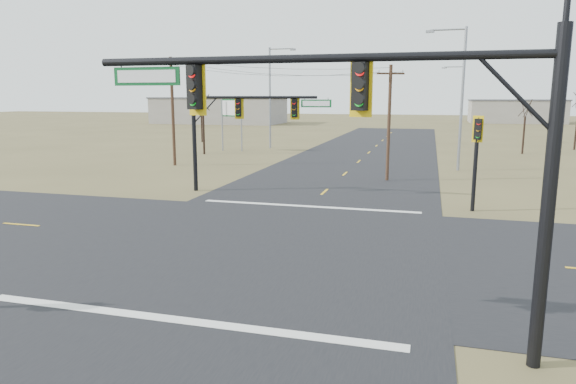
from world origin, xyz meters
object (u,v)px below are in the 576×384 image
object	(u,v)px
bare_tree_a	(203,100)
bare_tree_c	(526,107)
streetlight_a	(459,91)
streetlight_b	(460,100)
utility_pole_far	(173,110)
streetlight_c	(272,92)
mast_arm_far	(241,117)
mast_arm_near	(376,122)
bare_tree_b	(201,104)
utility_pole_near	(389,121)
highway_sign	(232,114)
pedestal_signal_ne	(477,144)

from	to	relation	value
bare_tree_a	bare_tree_c	distance (m)	33.35
streetlight_a	streetlight_b	size ratio (longest dim) A/B	1.15
utility_pole_far	streetlight_c	bearing A→B (deg)	77.59
mast_arm_far	mast_arm_near	bearing A→B (deg)	-80.49
bare_tree_b	mast_arm_far	bearing A→B (deg)	-61.44
mast_arm_near	utility_pole_far	bearing A→B (deg)	145.13
streetlight_c	utility_pole_near	bearing A→B (deg)	-59.04
mast_arm_far	bare_tree_c	world-z (taller)	mast_arm_far
mast_arm_far	highway_sign	size ratio (longest dim) A/B	1.56
streetlight_c	bare_tree_b	bearing A→B (deg)	149.51
mast_arm_far	pedestal_signal_ne	bearing A→B (deg)	-26.87
mast_arm_far	highway_sign	bearing A→B (deg)	93.45
mast_arm_far	utility_pole_far	size ratio (longest dim) A/B	0.96
streetlight_a	bare_tree_a	distance (m)	25.38
mast_arm_near	utility_pole_near	distance (m)	25.29
pedestal_signal_ne	utility_pole_far	xyz separation A→B (m)	(-23.73, 12.52, 1.25)
highway_sign	streetlight_b	size ratio (longest dim) A/B	0.58
streetlight_b	utility_pole_near	bearing A→B (deg)	-76.89
bare_tree_b	streetlight_c	bearing A→B (deg)	-25.30
mast_arm_near	mast_arm_far	size ratio (longest dim) A/B	1.20
utility_pole_near	bare_tree_a	size ratio (longest dim) A/B	1.15
streetlight_a	bare_tree_b	world-z (taller)	streetlight_a
pedestal_signal_ne	utility_pole_near	size ratio (longest dim) A/B	0.62
pedestal_signal_ne	bare_tree_c	xyz separation A→B (m)	(7.11, 30.44, 1.31)
pedestal_signal_ne	bare_tree_a	size ratio (longest dim) A/B	0.71
highway_sign	streetlight_a	world-z (taller)	streetlight_a
utility_pole_far	highway_sign	xyz separation A→B (m)	(0.37, 12.69, -0.77)
mast_arm_far	pedestal_signal_ne	size ratio (longest dim) A/B	1.77
mast_arm_far	streetlight_b	xyz separation A→B (m)	(14.59, 39.73, 0.80)
bare_tree_b	bare_tree_c	size ratio (longest dim) A/B	1.01
highway_sign	bare_tree_a	distance (m)	4.44
mast_arm_far	utility_pole_far	bearing A→B (deg)	114.21
utility_pole_near	utility_pole_far	bearing A→B (deg)	169.37
utility_pole_near	streetlight_a	size ratio (longest dim) A/B	0.72
streetlight_a	mast_arm_near	bearing A→B (deg)	-82.65
pedestal_signal_ne	highway_sign	size ratio (longest dim) A/B	0.88
streetlight_b	bare_tree_b	xyz separation A→B (m)	(-32.57, -6.70, -0.52)
utility_pole_far	highway_sign	bearing A→B (deg)	88.35
mast_arm_far	utility_pole_near	size ratio (longest dim) A/B	1.09
highway_sign	utility_pole_near	bearing A→B (deg)	-22.03
utility_pole_near	utility_pole_far	distance (m)	18.92
highway_sign	bare_tree_c	xyz separation A→B (m)	(30.47, 5.22, 0.83)
pedestal_signal_ne	utility_pole_near	xyz separation A→B (m)	(-5.15, 9.03, 0.70)
highway_sign	bare_tree_b	bearing A→B (deg)	149.68
bare_tree_a	bare_tree_b	size ratio (longest dim) A/B	1.13
bare_tree_a	utility_pole_far	bearing A→B (deg)	-81.94
bare_tree_b	mast_arm_near	bearing A→B (deg)	-61.29
bare_tree_a	bare_tree_c	size ratio (longest dim) A/B	1.14
streetlight_a	bare_tree_c	xyz separation A→B (m)	(7.36, 14.66, -1.48)
pedestal_signal_ne	streetlight_b	bearing A→B (deg)	112.78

